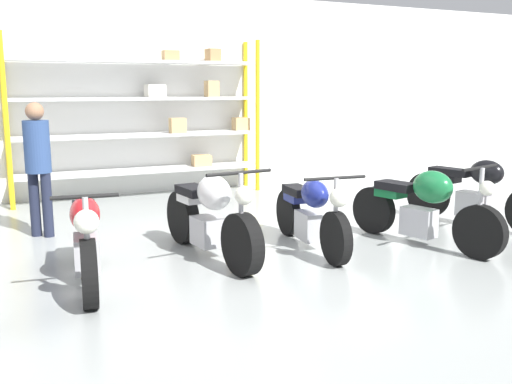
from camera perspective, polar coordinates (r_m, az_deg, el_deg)
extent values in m
plane|color=#9EA3A0|center=(6.48, 1.48, -6.69)|extent=(30.00, 30.00, 0.00)
cube|color=white|center=(10.62, -9.83, 9.69)|extent=(30.00, 0.08, 3.60)
cylinder|color=yellow|center=(9.64, -23.69, 6.40)|extent=(0.08, 0.08, 2.75)
cylinder|color=yellow|center=(10.61, 0.16, 7.55)|extent=(0.08, 0.08, 2.75)
cylinder|color=yellow|center=(10.19, -23.76, 6.56)|extent=(0.08, 0.08, 2.75)
cylinder|color=yellow|center=(11.11, -1.04, 7.68)|extent=(0.08, 0.08, 2.75)
cube|color=silver|center=(10.26, -11.38, 2.12)|extent=(4.26, 0.55, 0.05)
cube|color=silver|center=(10.20, -11.51, 5.61)|extent=(4.26, 0.55, 0.05)
cube|color=silver|center=(10.16, -11.64, 9.12)|extent=(4.26, 0.55, 0.05)
cube|color=silver|center=(10.17, -11.77, 12.65)|extent=(4.26, 0.55, 0.05)
cube|color=tan|center=(10.33, -8.54, 13.34)|extent=(0.27, 0.24, 0.18)
cube|color=tan|center=(10.52, -5.46, 3.16)|extent=(0.35, 0.30, 0.20)
cube|color=silver|center=(10.27, -10.06, 9.93)|extent=(0.33, 0.32, 0.22)
cube|color=tan|center=(10.40, -4.45, 10.25)|extent=(0.23, 0.21, 0.29)
cube|color=tan|center=(10.19, -7.84, 6.60)|extent=(0.28, 0.18, 0.27)
cube|color=#A87F51|center=(10.61, -4.33, 13.48)|extent=(0.24, 0.27, 0.23)
cube|color=tan|center=(10.81, -1.54, 6.83)|extent=(0.28, 0.25, 0.24)
cylinder|color=black|center=(5.21, -16.34, -7.84)|extent=(0.20, 0.63, 0.62)
cylinder|color=black|center=(6.55, -16.73, -4.13)|extent=(0.20, 0.63, 0.62)
cube|color=#ADADB2|center=(5.94, -16.56, -5.93)|extent=(0.29, 0.45, 0.35)
ellipsoid|color=#B2191E|center=(5.67, -16.74, -2.13)|extent=(0.33, 0.49, 0.33)
cube|color=black|center=(6.16, -16.83, -1.61)|extent=(0.29, 0.52, 0.10)
cube|color=#B2191E|center=(6.26, -16.80, -2.28)|extent=(0.24, 0.37, 0.12)
cylinder|color=#ADADB2|center=(5.14, -16.54, -4.19)|extent=(0.06, 0.06, 0.67)
sphere|color=silver|center=(5.04, -16.60, -2.87)|extent=(0.21, 0.21, 0.21)
cylinder|color=black|center=(5.10, -16.75, -0.44)|extent=(0.57, 0.10, 0.04)
cylinder|color=black|center=(5.85, -1.40, -5.25)|extent=(0.23, 0.66, 0.65)
cylinder|color=black|center=(7.11, -7.33, -2.50)|extent=(0.23, 0.66, 0.65)
cube|color=#ADADB2|center=(6.52, -4.85, -3.93)|extent=(0.32, 0.42, 0.32)
ellipsoid|color=silver|center=(6.27, -4.22, -0.07)|extent=(0.39, 0.56, 0.38)
cube|color=black|center=(6.75, -6.28, 0.15)|extent=(0.33, 0.53, 0.10)
cube|color=silver|center=(6.83, -6.50, -0.51)|extent=(0.27, 0.37, 0.12)
cylinder|color=#ADADB2|center=(5.78, -1.51, -1.70)|extent=(0.06, 0.06, 0.73)
sphere|color=silver|center=(5.69, -1.17, -0.34)|extent=(0.19, 0.19, 0.19)
cylinder|color=black|center=(5.74, -1.68, 1.94)|extent=(0.74, 0.12, 0.04)
cylinder|color=black|center=(6.24, 7.98, -4.61)|extent=(0.16, 0.60, 0.59)
cylinder|color=black|center=(7.44, 3.24, -2.08)|extent=(0.16, 0.60, 0.59)
cube|color=#ADADB2|center=(6.89, 5.22, -3.39)|extent=(0.23, 0.42, 0.34)
ellipsoid|color=navy|center=(6.65, 5.88, -0.18)|extent=(0.32, 0.51, 0.32)
cube|color=black|center=(7.11, 4.15, 0.15)|extent=(0.27, 0.51, 0.10)
cube|color=navy|center=(7.18, 3.98, -0.49)|extent=(0.23, 0.36, 0.12)
cylinder|color=#ADADB2|center=(6.19, 7.97, -1.64)|extent=(0.05, 0.05, 0.65)
sphere|color=silver|center=(6.10, 8.30, -0.57)|extent=(0.20, 0.20, 0.20)
cylinder|color=black|center=(6.15, 7.92, 1.39)|extent=(0.72, 0.10, 0.04)
cylinder|color=black|center=(6.87, 21.46, -3.74)|extent=(0.28, 0.63, 0.62)
cylinder|color=black|center=(7.69, 11.68, -1.78)|extent=(0.28, 0.63, 0.62)
cube|color=#ADADB2|center=(7.28, 15.95, -2.89)|extent=(0.32, 0.46, 0.35)
ellipsoid|color=#196B38|center=(7.10, 17.26, 0.48)|extent=(0.45, 0.58, 0.39)
cube|color=black|center=(7.41, 13.86, 0.58)|extent=(0.39, 0.55, 0.10)
cube|color=#196B38|center=(7.47, 13.32, -0.01)|extent=(0.31, 0.40, 0.12)
cylinder|color=#ADADB2|center=(6.80, 21.51, -0.76)|extent=(0.06, 0.06, 0.72)
sphere|color=silver|center=(6.75, 22.11, 0.35)|extent=(0.17, 0.17, 0.17)
cylinder|color=black|center=(6.76, 21.49, 2.28)|extent=(0.67, 0.21, 0.04)
cylinder|color=black|center=(8.86, 16.82, -0.25)|extent=(0.31, 0.68, 0.67)
cube|color=#ADADB2|center=(8.51, 20.86, -1.15)|extent=(0.34, 0.46, 0.34)
ellipsoid|color=black|center=(8.35, 22.08, 1.83)|extent=(0.40, 0.53, 0.34)
cube|color=black|center=(8.62, 18.85, 1.94)|extent=(0.38, 0.63, 0.10)
cube|color=black|center=(8.67, 18.41, 1.41)|extent=(0.31, 0.45, 0.12)
cylinder|color=#1E2338|center=(7.89, -21.25, -1.16)|extent=(0.13, 0.13, 0.84)
cylinder|color=#1E2338|center=(7.80, -20.15, -1.23)|extent=(0.13, 0.13, 0.84)
cylinder|color=navy|center=(7.74, -21.05, 4.25)|extent=(0.45, 0.45, 0.66)
sphere|color=#9E7051|center=(7.71, -21.27, 7.53)|extent=(0.23, 0.23, 0.23)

